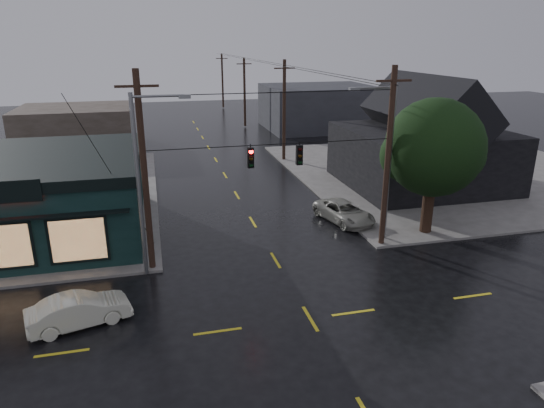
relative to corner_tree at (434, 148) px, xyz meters
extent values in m
plane|color=black|center=(-9.95, -7.51, -5.37)|extent=(160.00, 160.00, 0.00)
cube|color=#605D59|center=(10.05, 12.49, -5.30)|extent=(28.00, 28.00, 0.15)
cube|color=black|center=(-24.95, 5.49, -3.12)|extent=(16.00, 12.00, 4.20)
cube|color=black|center=(5.05, 9.49, -2.97)|extent=(12.00, 11.00, 4.50)
cylinder|color=black|center=(0.00, 0.00, -3.25)|extent=(0.70, 0.70, 3.95)
sphere|color=black|center=(0.00, 0.00, 0.03)|extent=(5.80, 5.80, 5.80)
cylinder|color=black|center=(-9.95, -1.01, 0.93)|extent=(13.00, 0.04, 0.04)
cube|color=#373028|center=(-23.95, 32.49, -3.17)|extent=(12.00, 10.00, 4.40)
cube|color=#2B2C31|center=(6.05, 37.49, -2.57)|extent=(14.00, 12.00, 5.60)
imported|color=silver|center=(-19.47, -5.60, -4.69)|extent=(4.37, 2.52, 1.36)
imported|color=#9B9B8F|center=(-4.11, 3.15, -4.71)|extent=(3.30, 5.17, 1.33)
camera|label=1|loc=(-15.95, -24.70, 6.01)|focal=32.00mm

